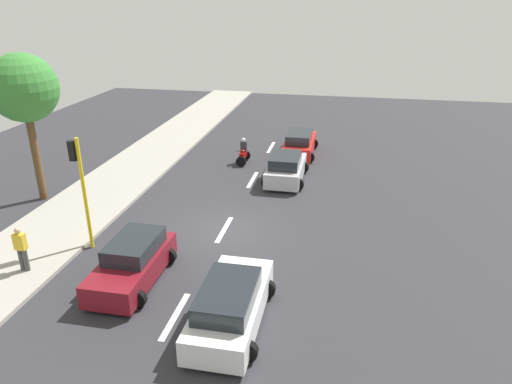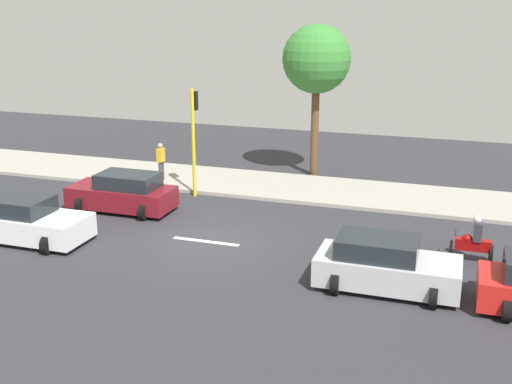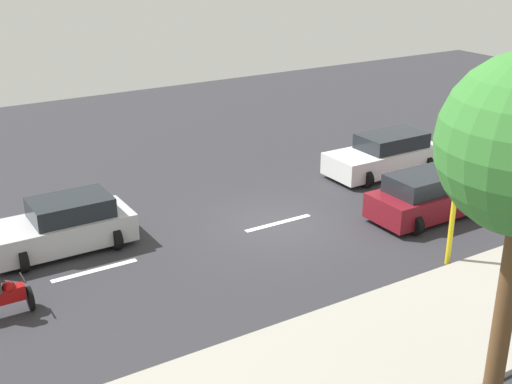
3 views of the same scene
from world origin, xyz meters
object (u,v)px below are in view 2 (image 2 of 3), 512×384
(motorcycle, at_px, (473,242))
(traffic_light_corner, at_px, (194,127))
(pedestrian_near_signal, at_px, (161,160))
(street_tree_south, at_px, (317,60))
(car_maroon, at_px, (123,193))
(car_silver, at_px, (385,265))
(car_white, at_px, (22,220))

(motorcycle, bearing_deg, traffic_light_corner, 71.31)
(pedestrian_near_signal, relative_size, street_tree_south, 0.24)
(street_tree_south, bearing_deg, motorcycle, -140.00)
(car_maroon, relative_size, pedestrian_near_signal, 2.43)
(motorcycle, xyz_separation_m, pedestrian_near_signal, (5.02, 13.33, 0.42))
(car_maroon, height_order, street_tree_south, street_tree_south)
(car_silver, height_order, pedestrian_near_signal, pedestrian_near_signal)
(street_tree_south, bearing_deg, car_silver, -157.29)
(motorcycle, distance_m, traffic_light_corner, 11.94)
(motorcycle, xyz_separation_m, traffic_light_corner, (3.76, 11.11, 2.29))
(car_silver, distance_m, pedestrian_near_signal, 13.51)
(motorcycle, bearing_deg, street_tree_south, 40.00)
(car_silver, height_order, motorcycle, motorcycle)
(traffic_light_corner, xyz_separation_m, street_tree_south, (4.72, -3.99, 2.42))
(car_maroon, distance_m, street_tree_south, 10.56)
(pedestrian_near_signal, bearing_deg, car_silver, -125.71)
(car_silver, distance_m, car_white, 12.28)
(car_silver, bearing_deg, pedestrian_near_signal, 54.29)
(car_maroon, xyz_separation_m, motorcycle, (-1.01, -12.97, -0.07))
(motorcycle, bearing_deg, pedestrian_near_signal, 69.37)
(pedestrian_near_signal, height_order, street_tree_south, street_tree_south)
(car_silver, height_order, street_tree_south, street_tree_south)
(car_white, relative_size, street_tree_south, 0.65)
(car_white, distance_m, pedestrian_near_signal, 8.03)
(pedestrian_near_signal, xyz_separation_m, street_tree_south, (3.46, -6.22, 4.29))
(car_silver, xyz_separation_m, pedestrian_near_signal, (7.88, 10.96, 0.35))
(car_silver, xyz_separation_m, car_white, (-0.03, 12.28, 0.00))
(car_white, distance_m, street_tree_south, 14.41)
(pedestrian_near_signal, bearing_deg, street_tree_south, -60.94)
(traffic_light_corner, bearing_deg, street_tree_south, -40.25)
(pedestrian_near_signal, distance_m, traffic_light_corner, 3.17)
(car_white, bearing_deg, car_silver, -89.85)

